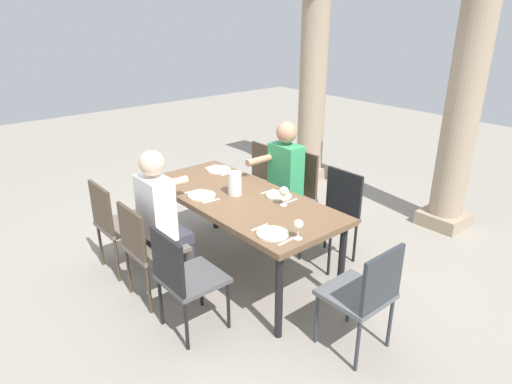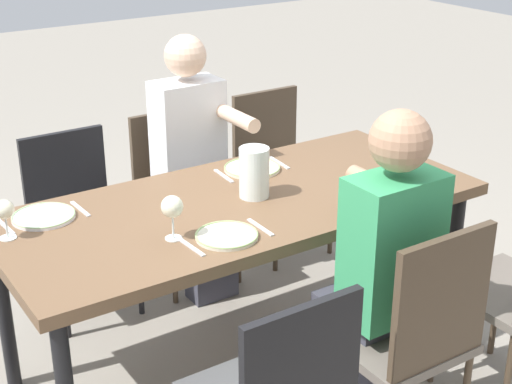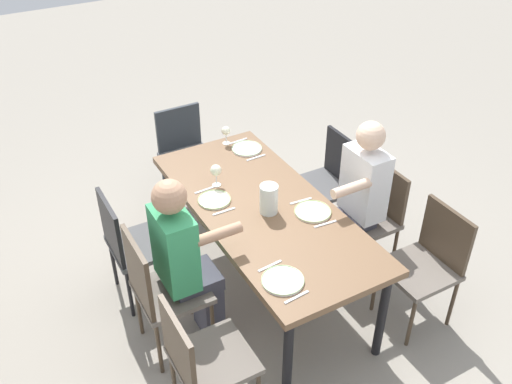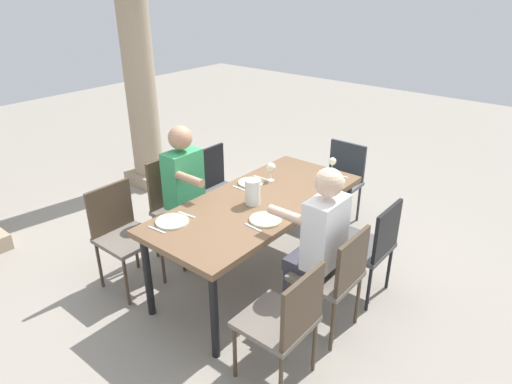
% 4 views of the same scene
% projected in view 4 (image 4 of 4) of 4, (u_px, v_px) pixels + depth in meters
% --- Properties ---
extents(ground_plane, '(16.00, 16.00, 0.00)m').
position_uv_depth(ground_plane, '(258.00, 277.00, 4.11)').
color(ground_plane, gray).
extents(dining_table, '(2.00, 0.88, 0.78)m').
position_uv_depth(dining_table, '(258.00, 208.00, 3.80)').
color(dining_table, brown).
rests_on(dining_table, ground).
extents(chair_west_north, '(0.44, 0.44, 0.91)m').
position_uv_depth(chair_west_north, '(121.00, 230.00, 3.82)').
color(chair_west_north, '#6A6158').
rests_on(chair_west_north, ground).
extents(chair_west_south, '(0.44, 0.44, 0.90)m').
position_uv_depth(chair_west_south, '(286.00, 319.00, 2.85)').
color(chair_west_south, '#6A6158').
rests_on(chair_west_south, ground).
extents(chair_mid_north, '(0.44, 0.44, 0.97)m').
position_uv_depth(chair_mid_north, '(176.00, 202.00, 4.24)').
color(chair_mid_north, '#6A6158').
rests_on(chair_mid_north, ground).
extents(chair_mid_south, '(0.44, 0.44, 0.88)m').
position_uv_depth(chair_mid_south, '(335.00, 273.00, 3.28)').
color(chair_mid_south, '#6A6158').
rests_on(chair_mid_south, ground).
extents(chair_east_north, '(0.44, 0.44, 0.90)m').
position_uv_depth(chair_east_north, '(218.00, 186.00, 4.65)').
color(chair_east_north, '#4F4F50').
rests_on(chair_east_north, ground).
extents(chair_east_south, '(0.44, 0.44, 0.87)m').
position_uv_depth(chair_east_south, '(371.00, 243.00, 3.68)').
color(chair_east_south, '#4F4F50').
rests_on(chair_east_south, ground).
extents(chair_head_east, '(0.44, 0.44, 0.87)m').
position_uv_depth(chair_head_east, '(340.00, 178.00, 4.88)').
color(chair_head_east, '#5B5E61').
rests_on(chair_head_east, ground).
extents(diner_woman_green, '(0.35, 0.49, 1.32)m').
position_uv_depth(diner_woman_green, '(316.00, 244.00, 3.29)').
color(diner_woman_green, '#3F3F4C').
rests_on(diner_woman_green, ground).
extents(diner_man_white, '(0.34, 0.50, 1.32)m').
position_uv_depth(diner_man_white, '(189.00, 193.00, 4.06)').
color(diner_man_white, '#3F3F4C').
rests_on(diner_man_white, ground).
extents(stone_column_centre, '(0.48, 0.48, 3.03)m').
position_uv_depth(stone_column_centre, '(138.00, 67.00, 5.38)').
color(stone_column_centre, tan).
rests_on(stone_column_centre, ground).
extents(plate_0, '(0.26, 0.26, 0.02)m').
position_uv_depth(plate_0, '(172.00, 221.00, 3.43)').
color(plate_0, white).
rests_on(plate_0, dining_table).
extents(fork_0, '(0.03, 0.17, 0.01)m').
position_uv_depth(fork_0, '(157.00, 230.00, 3.33)').
color(fork_0, silver).
rests_on(fork_0, dining_table).
extents(spoon_0, '(0.03, 0.17, 0.01)m').
position_uv_depth(spoon_0, '(187.00, 215.00, 3.54)').
color(spoon_0, silver).
rests_on(spoon_0, dining_table).
extents(plate_1, '(0.26, 0.26, 0.02)m').
position_uv_depth(plate_1, '(266.00, 219.00, 3.46)').
color(plate_1, silver).
rests_on(plate_1, dining_table).
extents(fork_1, '(0.03, 0.17, 0.01)m').
position_uv_depth(fork_1, '(253.00, 228.00, 3.36)').
color(fork_1, silver).
rests_on(fork_1, dining_table).
extents(spoon_1, '(0.03, 0.17, 0.01)m').
position_uv_depth(spoon_1, '(277.00, 213.00, 3.57)').
color(spoon_1, silver).
rests_on(spoon_1, dining_table).
extents(plate_2, '(0.24, 0.24, 0.02)m').
position_uv_depth(plate_2, '(251.00, 183.00, 4.08)').
color(plate_2, silver).
rests_on(plate_2, dining_table).
extents(wine_glass_2, '(0.08, 0.08, 0.17)m').
position_uv_depth(wine_glass_2, '(271.00, 168.00, 4.09)').
color(wine_glass_2, white).
rests_on(wine_glass_2, dining_table).
extents(fork_2, '(0.02, 0.17, 0.01)m').
position_uv_depth(fork_2, '(240.00, 189.00, 3.98)').
color(fork_2, silver).
rests_on(fork_2, dining_table).
extents(spoon_2, '(0.03, 0.17, 0.01)m').
position_uv_depth(spoon_2, '(261.00, 178.00, 4.19)').
color(spoon_2, silver).
rests_on(spoon_2, dining_table).
extents(plate_3, '(0.25, 0.25, 0.02)m').
position_uv_depth(plate_3, '(332.00, 180.00, 4.13)').
color(plate_3, white).
rests_on(plate_3, dining_table).
extents(wine_glass_3, '(0.07, 0.07, 0.15)m').
position_uv_depth(wine_glass_3, '(332.00, 162.00, 4.26)').
color(wine_glass_3, white).
rests_on(wine_glass_3, dining_table).
extents(fork_3, '(0.02, 0.17, 0.01)m').
position_uv_depth(fork_3, '(323.00, 186.00, 4.03)').
color(fork_3, silver).
rests_on(fork_3, dining_table).
extents(spoon_3, '(0.03, 0.17, 0.01)m').
position_uv_depth(spoon_3, '(340.00, 176.00, 4.24)').
color(spoon_3, silver).
rests_on(spoon_3, dining_table).
extents(water_pitcher, '(0.13, 0.13, 0.21)m').
position_uv_depth(water_pitcher, '(253.00, 193.00, 3.68)').
color(water_pitcher, white).
rests_on(water_pitcher, dining_table).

